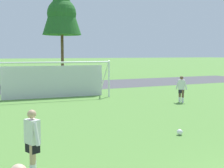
# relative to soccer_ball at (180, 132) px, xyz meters

# --- Properties ---
(ground_plane) EXTENTS (400.00, 400.00, 0.00)m
(ground_plane) POSITION_rel_soccer_ball_xyz_m (-1.17, 9.52, -0.11)
(ground_plane) COLOR #598C3D
(parking_lot_strip) EXTENTS (52.00, 8.40, 0.01)m
(parking_lot_strip) POSITION_rel_soccer_ball_xyz_m (-1.17, 19.17, -0.11)
(parking_lot_strip) COLOR #4C4C51
(parking_lot_strip) RESTS_ON ground
(soccer_ball) EXTENTS (0.22, 0.22, 0.22)m
(soccer_ball) POSITION_rel_soccer_ball_xyz_m (0.00, 0.00, 0.00)
(soccer_ball) COLOR white
(soccer_ball) RESTS_ON ground
(soccer_goal) EXTENTS (7.54, 2.48, 2.57)m
(soccer_goal) POSITION_rel_soccer_ball_xyz_m (-1.48, 11.54, 1.18)
(soccer_goal) COLOR white
(soccer_goal) RESTS_ON ground
(player_striker_near) EXTENTS (0.53, 0.63, 1.64)m
(player_striker_near) POSITION_rel_soccer_ball_xyz_m (5.05, 6.22, 0.71)
(player_striker_near) COLOR brown
(player_striker_near) RESTS_ON ground
(player_defender_far) EXTENTS (0.35, 0.74, 1.64)m
(player_defender_far) POSITION_rel_soccer_ball_xyz_m (-5.68, -1.44, 0.71)
(player_defender_far) COLOR tan
(player_defender_far) RESTS_ON ground
(parked_car_slot_left) EXTENTS (2.21, 4.29, 1.72)m
(parked_car_slot_left) POSITION_rel_soccer_ball_xyz_m (-2.80, 19.74, 0.77)
(parked_car_slot_left) COLOR red
(parked_car_slot_left) RESTS_ON ground
(parked_car_slot_center_left) EXTENTS (2.25, 4.31, 1.72)m
(parked_car_slot_center_left) POSITION_rel_soccer_ball_xyz_m (1.20, 20.15, 0.77)
(parked_car_slot_center_left) COLOR #B2B2BC
(parked_car_slot_center_left) RESTS_ON ground
(parked_car_slot_center) EXTENTS (2.14, 4.25, 1.72)m
(parked_car_slot_center) POSITION_rel_soccer_ball_xyz_m (4.18, 20.24, 0.77)
(parked_car_slot_center) COLOR silver
(parked_car_slot_center) RESTS_ON ground
(tree_mid_left) EXTENTS (4.88, 4.88, 13.01)m
(tree_mid_left) POSITION_rel_soccer_ball_xyz_m (4.58, 29.41, 8.85)
(tree_mid_left) COLOR brown
(tree_mid_left) RESTS_ON ground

